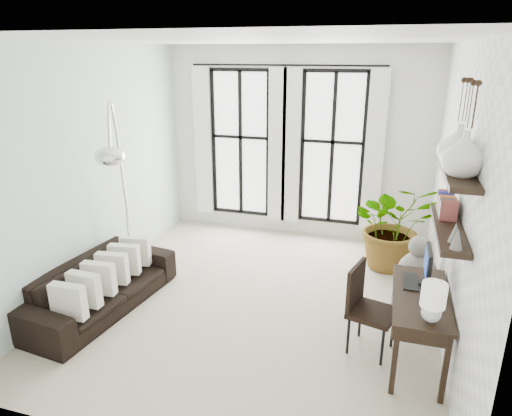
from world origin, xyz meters
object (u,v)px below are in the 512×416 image
at_px(sofa, 100,286).
at_px(desk, 421,302).
at_px(arc_lamp, 115,150).
at_px(buddha, 416,278).
at_px(plant, 393,225).
at_px(desk_chair, 365,303).

bearing_deg(sofa, desk, -83.04).
height_order(arc_lamp, buddha, arc_lamp).
relative_size(plant, desk, 1.03).
relative_size(desk, buddha, 1.33).
distance_m(sofa, arc_lamp, 1.70).
bearing_deg(desk_chair, buddha, 76.53).
bearing_deg(desk_chair, arc_lamp, -171.34).
height_order(sofa, arc_lamp, arc_lamp).
distance_m(desk_chair, buddha, 1.18).
xyz_separation_m(desk, buddha, (0.03, 1.13, -0.31)).
height_order(sofa, buddha, buddha).
relative_size(sofa, arc_lamp, 0.83).
height_order(desk, desk_chair, desk).
distance_m(sofa, plant, 4.16).
bearing_deg(desk, buddha, 88.68).
bearing_deg(plant, buddha, -75.00).
bearing_deg(desk, desk_chair, 168.79).
relative_size(sofa, desk_chair, 2.19).
relative_size(sofa, desk, 1.64).
height_order(plant, desk, plant).
height_order(desk_chair, buddha, buddha).
distance_m(plant, arc_lamp, 4.02).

